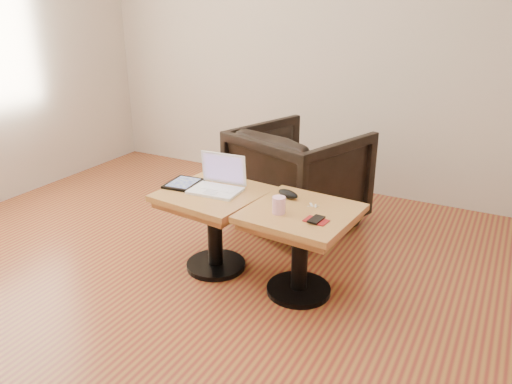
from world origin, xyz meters
The scene contains 11 objects.
room_shell centered at (0.00, 0.00, 1.35)m, with size 4.52×4.52×2.71m.
side_table_left centered at (-0.01, 0.46, 0.40)m, with size 0.65×0.65×0.53m.
side_table_right centered at (0.58, 0.45, 0.40)m, with size 0.63×0.63×0.53m.
laptop centered at (0.00, 0.50, 0.58)m, with size 0.32×0.26×0.22m.
tablet centered at (-0.24, 0.47, 0.54)m, with size 0.21×0.25×0.02m.
charging_adapter centered at (-0.21, 0.72, 0.55)m, with size 0.04×0.04×0.03m, color white.
glasses_case centered at (0.44, 0.59, 0.56)m, with size 0.15×0.06×0.05m, color black.
striped_cup centered at (0.49, 0.35, 0.58)m, with size 0.07×0.07×0.10m, color pink.
earbuds_tangle centered at (0.62, 0.53, 0.54)m, with size 0.06×0.04×0.01m.
phone_on_sleeve centered at (0.71, 0.35, 0.54)m, with size 0.13×0.11×0.02m.
armchair centered at (0.19, 1.33, 0.38)m, with size 0.82×0.84×0.77m, color black.
Camera 1 is at (1.57, -1.94, 1.66)m, focal length 35.00 mm.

